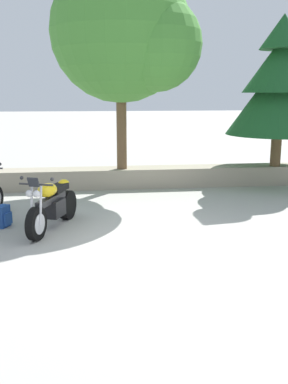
# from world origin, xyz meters

# --- Properties ---
(ground_plane) EXTENTS (120.00, 120.00, 0.00)m
(ground_plane) POSITION_xyz_m (0.00, 0.00, 0.00)
(ground_plane) COLOR #A3A099
(stone_wall) EXTENTS (36.00, 0.80, 0.55)m
(stone_wall) POSITION_xyz_m (0.00, 4.80, 0.28)
(stone_wall) COLOR gray
(stone_wall) RESTS_ON ground
(motorcycle_yellow_centre) EXTENTS (0.98, 1.99, 1.18)m
(motorcycle_yellow_centre) POSITION_xyz_m (-1.71, 0.97, 0.49)
(motorcycle_yellow_centre) COLOR black
(motorcycle_yellow_centre) RESTS_ON ground
(rider_backpack) EXTENTS (0.33, 0.35, 0.47)m
(rider_backpack) POSITION_xyz_m (-2.71, 1.23, 0.24)
(rider_backpack) COLOR navy
(rider_backpack) RESTS_ON ground
(leafy_tree_far_left) EXTENTS (3.93, 3.74, 5.57)m
(leafy_tree_far_left) POSITION_xyz_m (0.14, 4.57, 4.16)
(leafy_tree_far_left) COLOR brown
(leafy_tree_far_left) RESTS_ON stone_wall
(pine_tree_mid_left) EXTENTS (2.96, 2.96, 4.23)m
(pine_tree_mid_left) POSITION_xyz_m (4.46, 4.61, 2.87)
(pine_tree_mid_left) COLOR brown
(pine_tree_mid_left) RESTS_ON stone_wall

